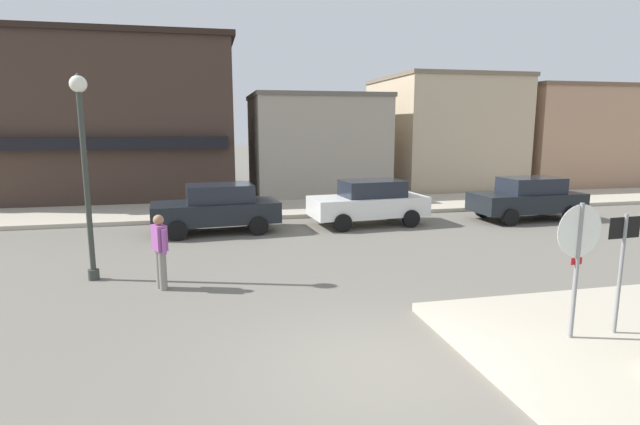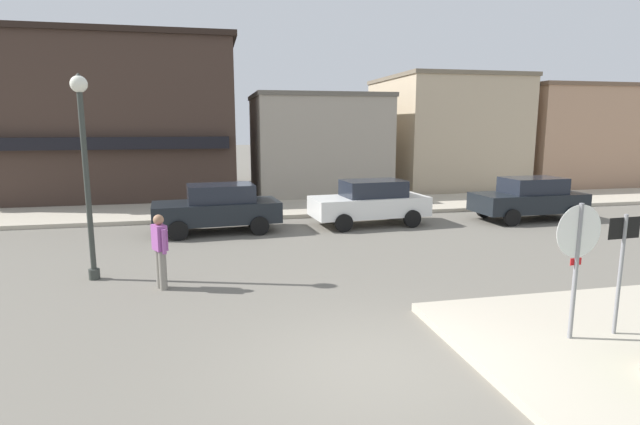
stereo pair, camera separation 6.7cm
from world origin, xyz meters
name	(u,v)px [view 1 (the left image)]	position (x,y,z in m)	size (l,w,h in m)	color
ground_plane	(381,368)	(0.00, 0.00, 0.00)	(160.00, 160.00, 0.00)	#6B665B
kerb_far	(268,209)	(0.00, 13.66, 0.07)	(80.00, 4.00, 0.15)	#B7AD99
stop_sign	(578,253)	(3.15, 0.04, 1.52)	(0.82, 0.09, 2.30)	gray
one_way_sign	(621,262)	(3.97, 0.04, 1.33)	(0.60, 0.07, 2.10)	gray
lamp_post	(83,148)	(-4.95, 5.38, 2.96)	(0.36, 0.36, 4.54)	#333833
parked_car_nearest	(217,208)	(-2.10, 9.91, 0.81)	(4.13, 2.13, 1.56)	black
parked_car_second	(369,202)	(3.09, 10.00, 0.81)	(4.13, 2.14, 1.56)	white
parked_car_third	(528,198)	(9.04, 9.59, 0.81)	(4.06, 1.98, 1.56)	black
pedestrian_crossing_near	(160,249)	(-3.38, 4.37, 0.87)	(0.36, 0.53, 1.61)	gray
building_corner_shop	(105,120)	(-7.16, 20.31, 3.67)	(12.34, 9.82, 7.34)	#3D2D26
building_storefront_left_near	(315,145)	(2.96, 18.21, 2.45)	(6.33, 5.75, 4.90)	#9E9384
building_storefront_left_mid	(441,133)	(10.45, 19.61, 3.01)	(6.63, 7.40, 6.00)	tan
building_storefront_right_near	(569,136)	(18.57, 19.49, 2.80)	(8.83, 7.12, 5.60)	tan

